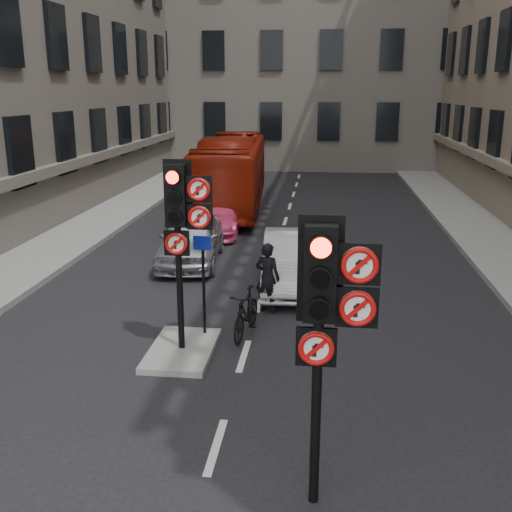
% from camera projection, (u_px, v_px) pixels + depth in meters
% --- Properties ---
extents(pavement_left, '(3.00, 50.00, 0.16)m').
position_uv_depth(pavement_left, '(47.00, 247.00, 18.83)').
color(pavement_left, gray).
rests_on(pavement_left, ground).
extents(centre_island, '(1.20, 2.00, 0.12)m').
position_uv_depth(centre_island, '(182.00, 350.00, 11.49)').
color(centre_island, gray).
rests_on(centre_island, ground).
extents(building_far, '(30.00, 14.00, 20.00)m').
position_uv_depth(building_far, '(308.00, 9.00, 40.22)').
color(building_far, '#665D56').
rests_on(building_far, ground).
extents(signal_near, '(0.91, 0.40, 3.58)m').
position_uv_depth(signal_near, '(327.00, 305.00, 6.68)').
color(signal_near, black).
rests_on(signal_near, ground).
extents(signal_far, '(0.91, 0.40, 3.58)m').
position_uv_depth(signal_far, '(182.00, 216.00, 10.76)').
color(signal_far, black).
rests_on(signal_far, centre_island).
extents(car_silver, '(1.97, 4.25, 1.41)m').
position_uv_depth(car_silver, '(191.00, 239.00, 17.32)').
color(car_silver, '#A3A4AA').
rests_on(car_silver, ground).
extents(car_white, '(1.68, 4.21, 1.36)m').
position_uv_depth(car_white, '(292.00, 260.00, 15.24)').
color(car_white, silver).
rests_on(car_white, ground).
extents(car_pink, '(1.87, 4.22, 1.20)m').
position_uv_depth(car_pink, '(217.00, 215.00, 20.97)').
color(car_pink, '#D83F73').
rests_on(car_pink, ground).
extents(bus_red, '(3.17, 10.74, 2.95)m').
position_uv_depth(bus_red, '(231.00, 172.00, 25.27)').
color(bus_red, maroon).
rests_on(bus_red, ground).
extents(motorcycle, '(0.72, 1.69, 0.98)m').
position_uv_depth(motorcycle, '(246.00, 313.00, 12.21)').
color(motorcycle, black).
rests_on(motorcycle, ground).
extents(motorcyclist, '(0.69, 0.56, 1.62)m').
position_uv_depth(motorcyclist, '(267.00, 278.00, 13.42)').
color(motorcyclist, black).
rests_on(motorcyclist, ground).
extents(info_sign, '(0.35, 0.12, 2.04)m').
position_uv_depth(info_sign, '(203.00, 271.00, 11.78)').
color(info_sign, black).
rests_on(info_sign, centre_island).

